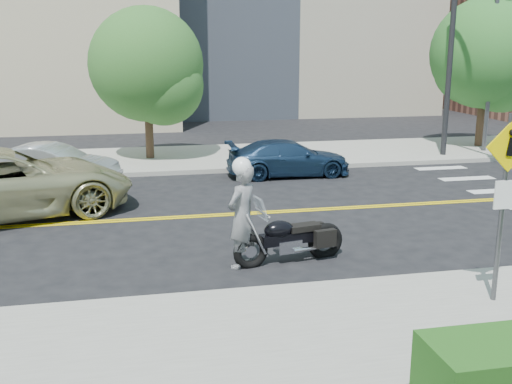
{
  "coord_description": "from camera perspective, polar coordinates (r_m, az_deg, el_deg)",
  "views": [
    {
      "loc": [
        -1.35,
        -14.3,
        4.13
      ],
      "look_at": [
        1.05,
        -2.59,
        1.2
      ],
      "focal_mm": 42.0,
      "sensor_mm": 36.0,
      "label": 1
    }
  ],
  "objects": [
    {
      "name": "parked_car_blue",
      "position": [
        19.46,
        3.1,
        3.25
      ],
      "size": [
        4.01,
        1.65,
        1.16
      ],
      "primitive_type": "imported",
      "rotation": [
        0.0,
        0.0,
        1.57
      ],
      "color": "navy",
      "rests_on": "ground"
    },
    {
      "name": "pedestrian_sign",
      "position": [
        9.97,
        22.59,
        0.12
      ],
      "size": [
        0.78,
        0.08,
        3.0
      ],
      "color": "#4C4C51",
      "rests_on": "sidewalk_near"
    },
    {
      "name": "tree_far_b",
      "position": [
        25.85,
        21.08,
        12.23
      ],
      "size": [
        4.35,
        4.35,
        6.02
      ],
      "rotation": [
        0.0,
        0.0,
        0.17
      ],
      "color": "#382619",
      "rests_on": "ground"
    },
    {
      "name": "parked_car_silver",
      "position": [
        18.8,
        -18.88,
        2.35
      ],
      "size": [
        4.15,
        2.48,
        1.29
      ],
      "primitive_type": "imported",
      "rotation": [
        0.0,
        0.0,
        1.27
      ],
      "color": "#B1B3B9",
      "rests_on": "ground"
    },
    {
      "name": "motorcycle",
      "position": [
        11.66,
        3.28,
        -3.44
      ],
      "size": [
        2.34,
        1.11,
        1.37
      ],
      "primitive_type": null,
      "rotation": [
        0.0,
        0.0,
        0.19
      ],
      "color": "black",
      "rests_on": "ground"
    },
    {
      "name": "suv",
      "position": [
        15.91,
        -22.86,
        0.81
      ],
      "size": [
        6.77,
        4.64,
        1.72
      ],
      "primitive_type": "imported",
      "rotation": [
        0.0,
        0.0,
        1.89
      ],
      "color": "tan",
      "rests_on": "ground"
    },
    {
      "name": "sidewalk_far",
      "position": [
        22.22,
        -7.94,
        3.13
      ],
      "size": [
        60.0,
        5.0,
        0.15
      ],
      "primitive_type": "cube",
      "color": "#9E9B91",
      "rests_on": "ground_plane"
    },
    {
      "name": "tree_far_a",
      "position": [
        21.83,
        -10.4,
        11.84
      ],
      "size": [
        4.02,
        4.02,
        5.49
      ],
      "rotation": [
        0.0,
        0.0,
        0.43
      ],
      "color": "#382619",
      "rests_on": "ground"
    },
    {
      "name": "ground_plane",
      "position": [
        14.95,
        -5.97,
        -2.34
      ],
      "size": [
        120.0,
        120.0,
        0.0
      ],
      "primitive_type": "plane",
      "color": "black",
      "rests_on": "ground"
    },
    {
      "name": "sidewalk_near",
      "position": [
        8.04,
        -0.33,
        -16.55
      ],
      "size": [
        60.0,
        5.0,
        0.15
      ],
      "primitive_type": "cube",
      "color": "#9E9B91",
      "rests_on": "ground_plane"
    },
    {
      "name": "motorcyclist",
      "position": [
        11.27,
        -1.34,
        -2.02
      ],
      "size": [
        0.86,
        0.85,
        2.14
      ],
      "rotation": [
        0.0,
        0.0,
        3.9
      ],
      "color": "#9D9EA2",
      "rests_on": "ground"
    },
    {
      "name": "lamp_post",
      "position": [
        24.72,
        21.65,
        12.88
      ],
      "size": [
        0.16,
        0.16,
        8.0
      ],
      "primitive_type": "cylinder",
      "color": "#4C4C51",
      "rests_on": "sidewalk_far"
    },
    {
      "name": "traffic_light",
      "position": [
        22.47,
        19.38,
        14.41
      ],
      "size": [
        0.28,
        4.5,
        7.0
      ],
      "color": "black",
      "rests_on": "sidewalk_far"
    }
  ]
}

